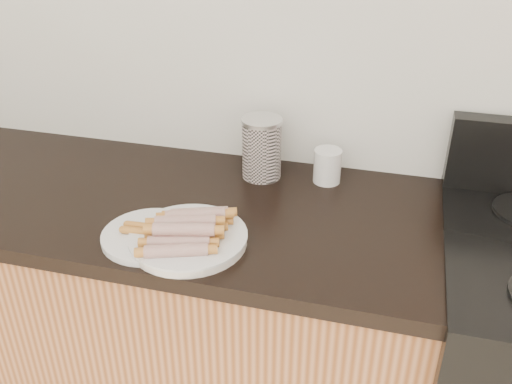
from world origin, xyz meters
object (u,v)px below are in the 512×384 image
(main_plate, at_px, (188,240))
(canister, at_px, (262,148))
(mug, at_px, (327,166))
(side_plate, at_px, (150,236))

(main_plate, height_order, canister, canister)
(main_plate, relative_size, mug, 2.87)
(main_plate, xyz_separation_m, side_plate, (-0.10, -0.01, -0.00))
(main_plate, distance_m, canister, 0.39)
(side_plate, height_order, mug, mug)
(main_plate, bearing_deg, side_plate, -175.98)
(main_plate, distance_m, side_plate, 0.10)
(side_plate, height_order, canister, canister)
(canister, distance_m, mug, 0.19)
(mug, bearing_deg, canister, -175.04)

